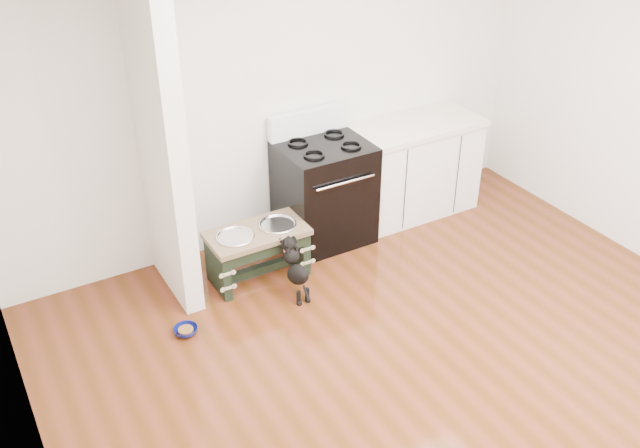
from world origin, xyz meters
The scene contains 8 objects.
ground centered at (0.00, 0.00, 0.00)m, with size 5.00×5.00×0.00m, color #4C260D.
room_shell centered at (0.00, 0.00, 1.62)m, with size 5.00×5.00×5.00m.
partition_wall centered at (-1.18, 2.10, 1.35)m, with size 0.15×0.80×2.70m, color silver.
oven_range centered at (0.25, 2.16, 0.48)m, with size 0.76×0.69×1.14m.
cabinet_run centered at (1.23, 2.18, 0.45)m, with size 1.24×0.64×0.91m.
dog_feeder centered at (-0.54, 1.88, 0.32)m, with size 0.82×0.44×0.47m.
puppy centered at (-0.39, 1.51, 0.27)m, with size 0.14×0.42×0.50m.
floor_bowl centered at (-1.34, 1.49, 0.03)m, with size 0.24×0.24×0.06m.
Camera 1 is at (-2.55, -2.62, 3.48)m, focal length 40.00 mm.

